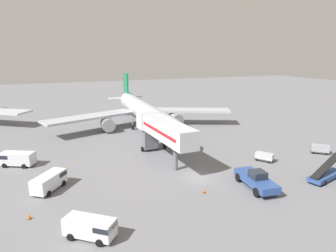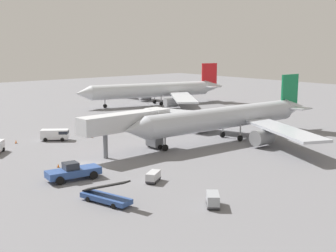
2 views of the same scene
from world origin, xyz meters
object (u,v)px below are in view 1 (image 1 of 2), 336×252
Objects in this scene: belt_loader_truck at (326,174)px; pushback_tug at (256,180)px; service_van_far_left at (91,227)px; safety_cone_charlie at (65,168)px; service_van_outer_right at (50,181)px; safety_cone_bravo at (204,191)px; jet_bridge at (162,129)px; baggage_cart_mid_center at (264,157)px; safety_cone_alpha at (29,216)px; baggage_cart_rear_right at (320,149)px; airplane_at_gate at (143,111)px; service_van_far_center at (17,158)px.

pushback_tug is at bearing 171.81° from belt_loader_truck.
service_van_far_left is 8.77× the size of safety_cone_charlie.
pushback_tug is at bearing -21.30° from service_van_outer_right.
belt_loader_truck is at bearing -9.05° from safety_cone_bravo.
pushback_tug is at bearing -63.26° from jet_bridge.
pushback_tug is 10.32m from belt_loader_truck.
jet_bridge is at bearing 154.88° from baggage_cart_mid_center.
baggage_cart_mid_center is at bearing 7.82° from safety_cone_alpha.
jet_bridge is at bearing 116.74° from pushback_tug.
baggage_cart_rear_right is at bearing 20.17° from pushback_tug.
service_van_far_left is 12.66m from service_van_outer_right.
safety_cone_alpha reaches higher than safety_cone_bravo.
service_van_outer_right is 42.49m from baggage_cart_rear_right.
safety_cone_alpha is at bearing 175.47° from safety_cone_bravo.
service_van_far_center is (-24.30, -14.23, -2.89)m from airplane_at_gate.
service_van_far_left is (-20.65, -2.93, 0.03)m from pushback_tug.
jet_bridge reaches higher than baggage_cart_rear_right.
service_van_outer_right is at bearing -67.45° from service_van_far_center.
airplane_at_gate is at bearing 30.34° from service_van_far_center.
baggage_cart_rear_right is at bearing 12.46° from safety_cone_bravo.
airplane_at_gate is 40.73m from service_van_far_left.
baggage_cart_rear_right is 41.23m from safety_cone_charlie.
safety_cone_charlie is (-29.16, 8.24, -0.47)m from baggage_cart_mid_center.
jet_bridge is 16.35m from pushback_tug.
service_van_far_left is at bearing -166.04° from baggage_cart_rear_right.
service_van_far_center is at bearing 97.25° from safety_cone_alpha.
service_van_far_left reaches higher than safety_cone_charlie.
airplane_at_gate is 6.76× the size of belt_loader_truck.
airplane_at_gate reaches higher than pushback_tug.
service_van_far_left is 7.91m from safety_cone_alpha.
service_van_far_center is (-28.26, 19.87, 0.10)m from pushback_tug.
belt_loader_truck is (14.16, -35.57, -3.31)m from airplane_at_gate.
service_van_far_center is (-21.11, 5.68, -3.75)m from jet_bridge.
safety_cone_alpha is at bearing 133.63° from service_van_far_left.
safety_cone_bravo is (-6.72, 1.23, -0.81)m from pushback_tug.
belt_loader_truck is 17.15m from safety_cone_bravo.
service_van_outer_right is 31.35m from baggage_cart_mid_center.
service_van_outer_right is 8.48× the size of safety_cone_alpha.
airplane_at_gate reaches higher than safety_cone_bravo.
service_van_outer_right is at bearing 154.78° from safety_cone_bravo.
jet_bridge is at bearing 137.94° from belt_loader_truck.
baggage_cart_mid_center is 30.30m from safety_cone_charlie.
belt_loader_truck is at bearing -6.65° from safety_cone_alpha.
baggage_cart_mid_center is 5.31× the size of safety_cone_charlie.
safety_cone_alpha is 19.42m from safety_cone_bravo.
service_van_outer_right reaches higher than safety_cone_alpha.
safety_cone_bravo is (0.43, -12.96, -4.65)m from jet_bridge.
service_van_outer_right is at bearing 176.63° from baggage_cart_rear_right.
belt_loader_truck is at bearing -28.12° from safety_cone_charlie.
service_van_outer_right is (-3.22, 12.24, 0.05)m from service_van_far_left.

